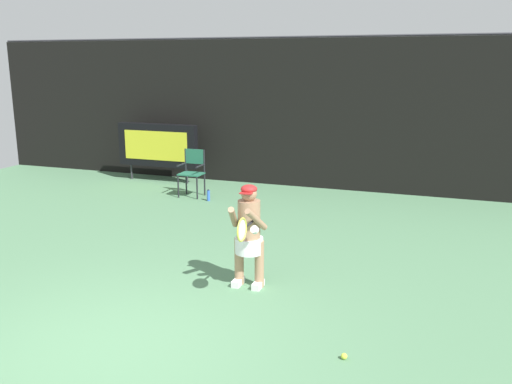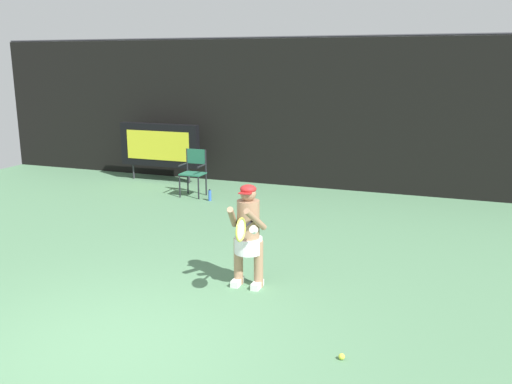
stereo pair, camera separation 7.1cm
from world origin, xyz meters
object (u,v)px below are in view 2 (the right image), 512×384
object	(u,v)px
umpire_chair	(194,170)
tennis_player	(248,232)
water_bottle	(210,195)
scoreboard	(160,145)
tennis_ball_spare	(342,357)
tennis_racket	(241,229)

from	to	relation	value
umpire_chair	tennis_player	distance (m)	5.45
water_bottle	scoreboard	bearing A→B (deg)	144.92
scoreboard	water_bottle	size ratio (longest dim) A/B	8.30
water_bottle	tennis_ball_spare	size ratio (longest dim) A/B	3.90
scoreboard	tennis_ball_spare	world-z (taller)	scoreboard
tennis_ball_spare	tennis_racket	bearing A→B (deg)	147.63
water_bottle	umpire_chair	bearing A→B (deg)	149.65
scoreboard	umpire_chair	distance (m)	1.97
scoreboard	tennis_ball_spare	size ratio (longest dim) A/B	32.35
scoreboard	umpire_chair	world-z (taller)	scoreboard
scoreboard	water_bottle	xyz separation A→B (m)	(2.10, -1.48, -0.82)
water_bottle	tennis_player	world-z (taller)	tennis_player
water_bottle	tennis_ball_spare	bearing A→B (deg)	-53.72
umpire_chair	water_bottle	bearing A→B (deg)	-30.35
scoreboard	tennis_racket	world-z (taller)	scoreboard
water_bottle	tennis_racket	distance (m)	5.48
scoreboard	tennis_player	xyz separation A→B (m)	(4.64, -5.66, -0.16)
umpire_chair	tennis_ball_spare	world-z (taller)	umpire_chair
tennis_player	scoreboard	bearing A→B (deg)	129.34
tennis_player	tennis_ball_spare	bearing A→B (deg)	-42.53
tennis_player	umpire_chair	bearing A→B (deg)	124.38
scoreboard	umpire_chair	bearing A→B (deg)	-36.61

